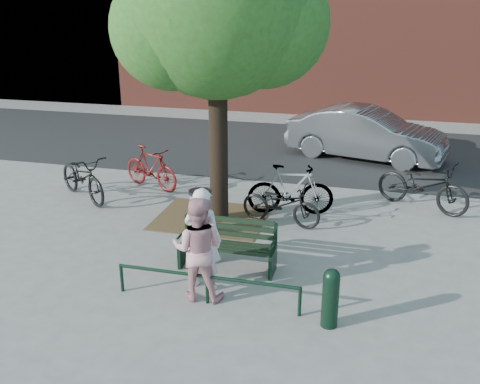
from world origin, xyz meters
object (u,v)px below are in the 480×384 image
(bollard, at_px, (331,296))
(litter_bin, at_px, (201,212))
(bicycle_c, at_px, (281,204))
(park_bench, at_px, (228,243))
(parked_car, at_px, (366,134))
(person_left, at_px, (203,239))
(person_right, at_px, (198,249))

(bollard, relative_size, litter_bin, 0.98)
(litter_bin, bearing_deg, bicycle_c, 32.01)
(bicycle_c, bearing_deg, litter_bin, 134.01)
(park_bench, xyz_separation_m, bollard, (1.97, -1.43, 0.03))
(park_bench, relative_size, bollard, 1.83)
(parked_car, bearing_deg, litter_bin, 169.72)
(person_left, xyz_separation_m, bicycle_c, (0.78, 3.00, -0.43))
(park_bench, xyz_separation_m, bicycle_c, (0.57, 2.20, -0.01))
(person_left, bearing_deg, bollard, 171.74)
(person_left, distance_m, bicycle_c, 3.13)
(park_bench, height_order, bollard, park_bench)
(bicycle_c, height_order, parked_car, parked_car)
(person_left, height_order, bollard, person_left)
(person_right, xyz_separation_m, bollard, (2.16, -0.30, -0.37))
(person_right, relative_size, parked_car, 0.37)
(park_bench, relative_size, bicycle_c, 0.97)
(person_left, distance_m, parked_car, 8.97)
(person_left, bearing_deg, park_bench, -97.27)
(park_bench, distance_m, bollard, 2.43)
(litter_bin, distance_m, parked_car, 7.29)
(litter_bin, relative_size, parked_car, 0.20)
(person_right, height_order, bicycle_c, person_right)
(park_bench, bearing_deg, person_right, -99.61)
(park_bench, height_order, bicycle_c, park_bench)
(bollard, relative_size, bicycle_c, 0.53)
(person_left, height_order, litter_bin, person_left)
(park_bench, xyz_separation_m, parked_car, (2.15, 7.85, 0.30))
(park_bench, distance_m, person_right, 1.21)
(bollard, bearing_deg, parked_car, 88.86)
(bollard, bearing_deg, bicycle_c, 111.09)
(person_left, height_order, bicycle_c, person_left)
(person_left, xyz_separation_m, person_right, (0.02, -0.33, -0.02))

